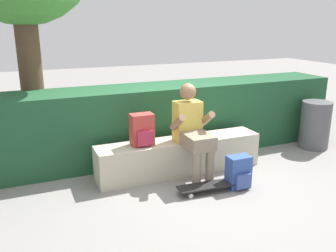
{
  "coord_description": "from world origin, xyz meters",
  "views": [
    {
      "loc": [
        -1.89,
        -3.8,
        1.96
      ],
      "look_at": [
        -0.12,
        0.41,
        0.62
      ],
      "focal_mm": 38.49,
      "sensor_mm": 36.0,
      "label": 1
    }
  ],
  "objects_px": {
    "skateboard_near_person": "(210,186)",
    "backpack_on_ground": "(239,172)",
    "backpack_on_bench": "(142,130)",
    "person_skater": "(192,129)",
    "bench_main": "(180,156)",
    "trash_bin": "(315,125)"
  },
  "relations": [
    {
      "from": "backpack_on_bench",
      "to": "trash_bin",
      "type": "height_order",
      "value": "backpack_on_bench"
    },
    {
      "from": "bench_main",
      "to": "backpack_on_ground",
      "type": "xyz_separation_m",
      "value": [
        0.47,
        -0.7,
        -0.04
      ]
    },
    {
      "from": "person_skater",
      "to": "backpack_on_ground",
      "type": "distance_m",
      "value": 0.78
    },
    {
      "from": "skateboard_near_person",
      "to": "backpack_on_ground",
      "type": "relative_size",
      "value": 2.03
    },
    {
      "from": "backpack_on_bench",
      "to": "backpack_on_ground",
      "type": "xyz_separation_m",
      "value": [
        0.99,
        -0.69,
        -0.46
      ]
    },
    {
      "from": "bench_main",
      "to": "backpack_on_bench",
      "type": "relative_size",
      "value": 5.59
    },
    {
      "from": "skateboard_near_person",
      "to": "backpack_on_bench",
      "type": "height_order",
      "value": "backpack_on_bench"
    },
    {
      "from": "backpack_on_bench",
      "to": "backpack_on_ground",
      "type": "relative_size",
      "value": 1.0
    },
    {
      "from": "person_skater",
      "to": "skateboard_near_person",
      "type": "relative_size",
      "value": 1.49
    },
    {
      "from": "bench_main",
      "to": "person_skater",
      "type": "relative_size",
      "value": 1.85
    },
    {
      "from": "backpack_on_ground",
      "to": "bench_main",
      "type": "bearing_deg",
      "value": 123.52
    },
    {
      "from": "bench_main",
      "to": "skateboard_near_person",
      "type": "distance_m",
      "value": 0.7
    },
    {
      "from": "skateboard_near_person",
      "to": "backpack_on_ground",
      "type": "xyz_separation_m",
      "value": [
        0.38,
        -0.03,
        0.12
      ]
    },
    {
      "from": "backpack_on_bench",
      "to": "person_skater",
      "type": "bearing_deg",
      "value": -18.41
    },
    {
      "from": "skateboard_near_person",
      "to": "trash_bin",
      "type": "bearing_deg",
      "value": 17.6
    },
    {
      "from": "person_skater",
      "to": "backpack_on_bench",
      "type": "distance_m",
      "value": 0.63
    },
    {
      "from": "person_skater",
      "to": "backpack_on_bench",
      "type": "xyz_separation_m",
      "value": [
        -0.6,
        0.2,
        -0.0
      ]
    },
    {
      "from": "backpack_on_bench",
      "to": "backpack_on_ground",
      "type": "distance_m",
      "value": 1.29
    },
    {
      "from": "backpack_on_bench",
      "to": "backpack_on_ground",
      "type": "bearing_deg",
      "value": -35.09
    },
    {
      "from": "skateboard_near_person",
      "to": "trash_bin",
      "type": "relative_size",
      "value": 1.08
    },
    {
      "from": "backpack_on_bench",
      "to": "trash_bin",
      "type": "distance_m",
      "value": 2.93
    },
    {
      "from": "person_skater",
      "to": "backpack_on_ground",
      "type": "relative_size",
      "value": 3.02
    }
  ]
}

